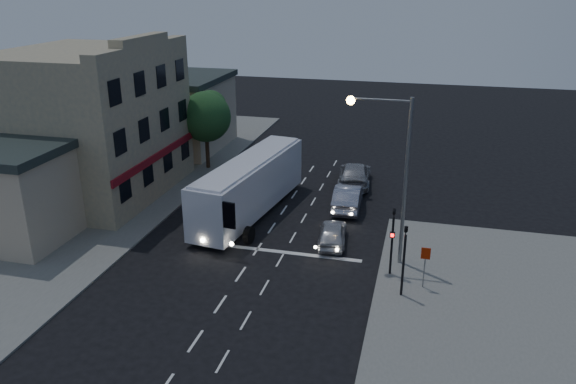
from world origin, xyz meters
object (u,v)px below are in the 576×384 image
(street_tree, at_px, (206,114))
(traffic_signal_side, at_px, (404,252))
(tour_bus, at_px, (250,185))
(car_sedan_a, at_px, (348,197))
(traffic_signal_main, at_px, (393,233))
(car_sedan_b, at_px, (355,174))
(streetlight, at_px, (394,163))
(car_suv, at_px, (333,233))
(regulatory_sign, at_px, (425,261))

(street_tree, bearing_deg, traffic_signal_side, -44.50)
(tour_bus, xyz_separation_m, traffic_signal_side, (10.29, -8.14, 0.40))
(car_sedan_a, relative_size, traffic_signal_main, 1.21)
(traffic_signal_main, bearing_deg, tour_bus, 147.29)
(tour_bus, xyz_separation_m, car_sedan_b, (5.87, 7.21, -1.20))
(streetlight, bearing_deg, traffic_signal_main, -79.80)
(car_suv, relative_size, traffic_signal_main, 0.96)
(car_suv, distance_m, car_sedan_b, 10.35)
(car_suv, bearing_deg, street_tree, -48.55)
(car_sedan_a, xyz_separation_m, traffic_signal_side, (4.22, -10.63, 1.60))
(street_tree, bearing_deg, traffic_signal_main, -42.03)
(traffic_signal_side, distance_m, street_tree, 23.24)
(traffic_signal_side, bearing_deg, regulatory_sign, 43.92)
(car_sedan_a, height_order, regulatory_sign, regulatory_sign)
(street_tree, bearing_deg, regulatory_sign, -41.08)
(traffic_signal_main, xyz_separation_m, street_tree, (-15.81, 14.25, 2.08))
(traffic_signal_main, xyz_separation_m, regulatory_sign, (1.70, -1.01, -0.82))
(car_suv, xyz_separation_m, regulatory_sign, (5.27, -4.04, 0.93))
(car_sedan_b, bearing_deg, car_sedan_a, 87.13)
(streetlight, height_order, street_tree, streetlight)
(tour_bus, height_order, regulatory_sign, tour_bus)
(car_suv, xyz_separation_m, traffic_signal_main, (3.57, -3.02, 1.75))
(streetlight, bearing_deg, car_sedan_b, 106.17)
(streetlight, bearing_deg, regulatory_sign, -51.25)
(traffic_signal_side, bearing_deg, street_tree, 135.50)
(streetlight, bearing_deg, car_suv, 154.23)
(street_tree, bearing_deg, car_sedan_b, -4.15)
(regulatory_sign, height_order, street_tree, street_tree)
(tour_bus, xyz_separation_m, streetlight, (9.34, -4.74, 3.71))
(tour_bus, height_order, streetlight, streetlight)
(car_sedan_a, distance_m, regulatory_sign, 11.02)
(tour_bus, distance_m, regulatory_sign, 13.38)
(car_suv, height_order, streetlight, streetlight)
(car_sedan_b, xyz_separation_m, street_tree, (-12.09, 0.88, 3.67))
(car_sedan_b, bearing_deg, regulatory_sign, 105.32)
(tour_bus, xyz_separation_m, street_tree, (-6.22, 8.09, 2.47))
(tour_bus, height_order, car_sedan_b, tour_bus)
(tour_bus, bearing_deg, car_sedan_a, 30.15)
(streetlight, bearing_deg, traffic_signal_side, -74.30)
(regulatory_sign, bearing_deg, streetlight, 128.75)
(tour_bus, relative_size, regulatory_sign, 5.67)
(traffic_signal_side, bearing_deg, car_suv, 130.50)
(tour_bus, bearing_deg, street_tree, 135.34)
(car_sedan_b, relative_size, street_tree, 0.92)
(car_sedan_a, height_order, traffic_signal_side, traffic_signal_side)
(car_sedan_a, xyz_separation_m, car_sedan_b, (-0.20, 4.71, 0.01))
(car_sedan_a, height_order, street_tree, street_tree)
(tour_bus, relative_size, car_sedan_b, 2.19)
(car_suv, xyz_separation_m, traffic_signal_side, (4.27, -5.00, 1.75))
(regulatory_sign, bearing_deg, car_sedan_a, 118.34)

